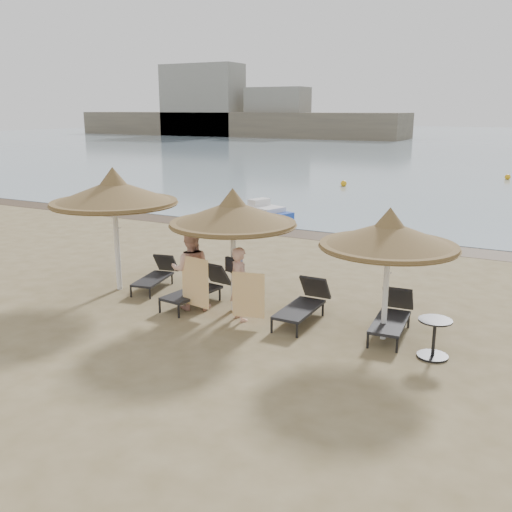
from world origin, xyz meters
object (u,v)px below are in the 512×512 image
at_px(lounger_near_right, 304,303).
at_px(palapa_right, 389,235).
at_px(person_right, 240,278).
at_px(person_left, 191,264).
at_px(palapa_left, 114,193).
at_px(side_table, 434,340).
at_px(lounger_far_left, 157,274).
at_px(palapa_center, 233,214).
at_px(pedal_boat, 265,215).
at_px(lounger_near_left, 199,287).
at_px(lounger_far_right, 392,315).

bearing_deg(lounger_near_right, palapa_right, -7.76).
height_order(palapa_right, lounger_near_right, palapa_right).
bearing_deg(person_right, lounger_near_right, -120.51).
bearing_deg(person_left, palapa_left, -36.24).
bearing_deg(person_left, person_right, 147.50).
xyz_separation_m(palapa_left, side_table, (8.15, -0.50, -2.19)).
height_order(lounger_far_left, person_right, person_right).
relative_size(lounger_near_right, person_right, 1.00).
distance_m(palapa_center, pedal_boat, 10.66).
distance_m(side_table, person_right, 4.29).
distance_m(palapa_center, side_table, 5.09).
height_order(lounger_near_right, side_table, lounger_near_right).
bearing_deg(lounger_far_left, lounger_near_right, -16.54).
distance_m(palapa_right, person_left, 4.67).
distance_m(palapa_left, lounger_far_left, 2.40).
bearing_deg(palapa_center, lounger_near_right, 6.59).
bearing_deg(side_table, palapa_center, 173.87).
relative_size(palapa_left, palapa_right, 1.16).
distance_m(lounger_far_left, pedal_boat, 9.17).
xyz_separation_m(lounger_near_left, person_left, (0.05, -0.41, 0.70)).
bearing_deg(lounger_near_left, palapa_right, 5.92).
relative_size(lounger_far_left, person_left, 0.83).
relative_size(lounger_far_left, lounger_near_left, 0.89).
relative_size(palapa_left, palapa_center, 1.11).
bearing_deg(person_right, lounger_far_right, -133.48).
xyz_separation_m(lounger_near_right, lounger_far_right, (1.95, 0.18, -0.01)).
relative_size(palapa_right, side_table, 3.63).
height_order(side_table, person_right, person_right).
height_order(lounger_near_left, lounger_far_right, lounger_near_left).
relative_size(palapa_left, pedal_boat, 1.33).
height_order(palapa_left, palapa_right, palapa_left).
relative_size(person_right, pedal_boat, 0.80).
xyz_separation_m(lounger_near_right, person_right, (-1.27, -0.67, 0.58)).
distance_m(lounger_far_left, lounger_near_right, 4.42).
bearing_deg(lounger_near_right, pedal_boat, 121.44).
xyz_separation_m(lounger_far_left, lounger_near_left, (1.70, -0.54, 0.05)).
relative_size(lounger_near_right, person_left, 0.89).
relative_size(person_left, person_right, 1.13).
bearing_deg(palapa_right, lounger_far_left, 174.21).
distance_m(palapa_right, lounger_far_left, 6.58).
bearing_deg(lounger_near_left, palapa_left, -171.53).
bearing_deg(person_right, lounger_near_left, 12.04).
relative_size(lounger_near_right, side_table, 2.56).
relative_size(palapa_center, palapa_right, 1.05).
height_order(side_table, person_left, person_left).
relative_size(palapa_left, lounger_far_left, 1.76).
height_order(palapa_left, palapa_center, palapa_left).
distance_m(lounger_far_right, pedal_boat, 12.09).
bearing_deg(person_right, palapa_left, 25.14).
relative_size(side_table, person_right, 0.39).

